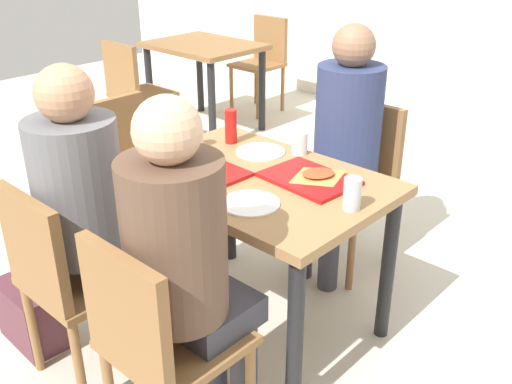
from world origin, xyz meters
TOP-DOWN VIEW (x-y plane):
  - ground_plane at (0.00, 0.00)m, footprint 10.00×10.00m
  - main_table at (0.00, 0.00)m, footprint 1.07×0.74m
  - chair_near_left at (-0.27, -0.75)m, footprint 0.40×0.40m
  - chair_near_right at (0.27, -0.75)m, footprint 0.40×0.40m
  - chair_far_side at (0.00, 0.75)m, footprint 0.40×0.40m
  - chair_left_end at (-0.92, 0.00)m, footprint 0.40×0.40m
  - person_in_red at (-0.27, -0.61)m, footprint 0.32×0.42m
  - person_in_brown_jacket at (0.27, -0.61)m, footprint 0.32×0.42m
  - person_far_side at (-0.00, 0.61)m, footprint 0.32×0.42m
  - tray_red_near at (-0.19, -0.13)m, footprint 0.37×0.27m
  - tray_red_far at (0.19, 0.11)m, footprint 0.38×0.29m
  - paper_plate_center at (-0.16, 0.20)m, footprint 0.22×0.22m
  - paper_plate_near_edge at (0.16, -0.20)m, footprint 0.22×0.22m
  - pizza_slice_a at (-0.20, -0.13)m, footprint 0.21×0.21m
  - pizza_slice_b at (0.21, 0.14)m, footprint 0.21×0.24m
  - plastic_cup_a at (-0.03, 0.31)m, footprint 0.07×0.07m
  - plastic_cup_b at (0.03, -0.31)m, footprint 0.07×0.07m
  - plastic_cup_c at (-0.43, 0.06)m, footprint 0.07×0.07m
  - soda_can at (0.45, 0.02)m, footprint 0.07×0.07m
  - condiment_bottle at (-0.35, 0.20)m, footprint 0.06×0.06m
  - foil_bundle at (-0.45, -0.02)m, footprint 0.10×0.10m
  - handbag at (-0.62, -0.77)m, footprint 0.32×0.17m
  - background_table at (-2.14, 1.68)m, footprint 0.90×0.70m
  - background_chair_near at (-2.14, 0.94)m, footprint 0.40×0.40m
  - background_chair_far at (-2.14, 2.41)m, footprint 0.40×0.40m

SIDE VIEW (x-z plane):
  - ground_plane at x=0.00m, z-range -0.02..0.00m
  - handbag at x=-0.62m, z-range 0.00..0.28m
  - chair_near_left at x=-0.27m, z-range 0.07..0.92m
  - chair_near_right at x=0.27m, z-range 0.07..0.92m
  - chair_far_side at x=0.00m, z-range 0.07..0.92m
  - chair_left_end at x=-0.92m, z-range 0.07..0.92m
  - background_chair_near at x=-2.14m, z-range 0.07..0.92m
  - background_chair_far at x=-2.14m, z-range 0.07..0.92m
  - background_table at x=-2.14m, z-range 0.24..0.97m
  - main_table at x=0.00m, z-range 0.26..0.99m
  - paper_plate_center at x=-0.16m, z-range 0.73..0.74m
  - paper_plate_near_edge at x=0.16m, z-range 0.73..0.74m
  - tray_red_near at x=-0.19m, z-range 0.73..0.75m
  - tray_red_far at x=0.19m, z-range 0.73..0.75m
  - person_in_red at x=-0.27m, z-range 0.11..1.38m
  - person_in_brown_jacket at x=0.27m, z-range 0.11..1.38m
  - person_far_side at x=0.00m, z-range 0.11..1.38m
  - pizza_slice_a at x=-0.20m, z-range 0.74..0.77m
  - pizza_slice_b at x=0.21m, z-range 0.74..0.77m
  - plastic_cup_a at x=-0.03m, z-range 0.73..0.83m
  - plastic_cup_b at x=0.03m, z-range 0.73..0.83m
  - plastic_cup_c at x=-0.43m, z-range 0.73..0.83m
  - foil_bundle at x=-0.45m, z-range 0.73..0.83m
  - soda_can at x=0.45m, z-range 0.73..0.85m
  - condiment_bottle at x=-0.35m, z-range 0.73..0.89m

